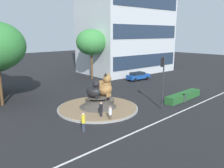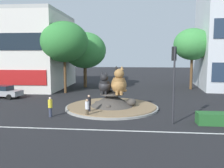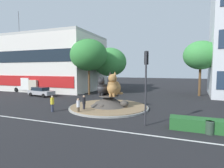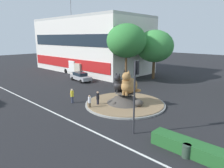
{
  "view_description": "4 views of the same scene",
  "coord_description": "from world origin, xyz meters",
  "px_view_note": "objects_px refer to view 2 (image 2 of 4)",
  "views": [
    {
      "loc": [
        -16.09,
        -19.17,
        8.44
      ],
      "look_at": [
        1.34,
        -0.94,
        2.86
      ],
      "focal_mm": 36.73,
      "sensor_mm": 36.0,
      "label": 1
    },
    {
      "loc": [
        2.38,
        -23.48,
        5.29
      ],
      "look_at": [
        0.08,
        -0.68,
        2.51
      ],
      "focal_mm": 38.73,
      "sensor_mm": 36.0,
      "label": 2
    },
    {
      "loc": [
        7.73,
        -19.03,
        4.45
      ],
      "look_at": [
        0.7,
        -0.76,
        2.88
      ],
      "focal_mm": 28.64,
      "sensor_mm": 36.0,
      "label": 3
    },
    {
      "loc": [
        14.38,
        -17.19,
        7.62
      ],
      "look_at": [
        -1.35,
        -0.77,
        2.35
      ],
      "focal_mm": 32.55,
      "sensor_mm": 36.0,
      "label": 4
    }
  ],
  "objects_px": {
    "traffic_light_mast": "(174,71)",
    "broadleaf_tree_behind_island": "(64,42)",
    "cat_statue_tabby": "(119,84)",
    "second_tree_near_tower": "(192,44)",
    "cat_statue_black": "(105,85)",
    "hatchback_near_shophouse": "(2,91)",
    "third_tree_left": "(85,50)",
    "pedestrian_yellow_shirt": "(50,106)",
    "pedestrian_white_shirt": "(87,108)",
    "pedestrian_black_shirt": "(89,104)"
  },
  "relations": [
    {
      "from": "cat_statue_black",
      "to": "pedestrian_white_shirt",
      "type": "relative_size",
      "value": 1.42
    },
    {
      "from": "traffic_light_mast",
      "to": "third_tree_left",
      "type": "height_order",
      "value": "third_tree_left"
    },
    {
      "from": "traffic_light_mast",
      "to": "pedestrian_white_shirt",
      "type": "xyz_separation_m",
      "value": [
        -6.9,
        1.13,
        -3.21
      ]
    },
    {
      "from": "second_tree_near_tower",
      "to": "hatchback_near_shophouse",
      "type": "xyz_separation_m",
      "value": [
        -24.85,
        -10.04,
        -6.05
      ]
    },
    {
      "from": "traffic_light_mast",
      "to": "third_tree_left",
      "type": "xyz_separation_m",
      "value": [
        -11.13,
        20.21,
        1.94
      ]
    },
    {
      "from": "third_tree_left",
      "to": "pedestrian_yellow_shirt",
      "type": "xyz_separation_m",
      "value": [
        1.02,
        -19.05,
        -5.1
      ]
    },
    {
      "from": "hatchback_near_shophouse",
      "to": "pedestrian_black_shirt",
      "type": "bearing_deg",
      "value": -21.76
    },
    {
      "from": "cat_statue_tabby",
      "to": "broadleaf_tree_behind_island",
      "type": "relative_size",
      "value": 0.29
    },
    {
      "from": "pedestrian_yellow_shirt",
      "to": "pedestrian_black_shirt",
      "type": "relative_size",
      "value": 0.98
    },
    {
      "from": "traffic_light_mast",
      "to": "second_tree_near_tower",
      "type": "height_order",
      "value": "second_tree_near_tower"
    },
    {
      "from": "pedestrian_black_shirt",
      "to": "third_tree_left",
      "type": "bearing_deg",
      "value": 82.67
    },
    {
      "from": "cat_statue_black",
      "to": "pedestrian_white_shirt",
      "type": "xyz_separation_m",
      "value": [
        -1.02,
        -3.72,
        -1.47
      ]
    },
    {
      "from": "cat_statue_black",
      "to": "pedestrian_yellow_shirt",
      "type": "bearing_deg",
      "value": -49.87
    },
    {
      "from": "second_tree_near_tower",
      "to": "pedestrian_black_shirt",
      "type": "height_order",
      "value": "second_tree_near_tower"
    },
    {
      "from": "pedestrian_white_shirt",
      "to": "cat_statue_black",
      "type": "bearing_deg",
      "value": -65.67
    },
    {
      "from": "third_tree_left",
      "to": "pedestrian_yellow_shirt",
      "type": "relative_size",
      "value": 5.21
    },
    {
      "from": "broadleaf_tree_behind_island",
      "to": "pedestrian_yellow_shirt",
      "type": "distance_m",
      "value": 14.46
    },
    {
      "from": "second_tree_near_tower",
      "to": "pedestrian_black_shirt",
      "type": "bearing_deg",
      "value": -126.32
    },
    {
      "from": "hatchback_near_shophouse",
      "to": "third_tree_left",
      "type": "bearing_deg",
      "value": 61.02
    },
    {
      "from": "third_tree_left",
      "to": "cat_statue_tabby",
      "type": "bearing_deg",
      "value": -66.71
    },
    {
      "from": "cat_statue_black",
      "to": "hatchback_near_shophouse",
      "type": "bearing_deg",
      "value": -109.97
    },
    {
      "from": "cat_statue_tabby",
      "to": "pedestrian_white_shirt",
      "type": "relative_size",
      "value": 1.77
    },
    {
      "from": "pedestrian_white_shirt",
      "to": "hatchback_near_shophouse",
      "type": "distance_m",
      "value": 14.9
    },
    {
      "from": "pedestrian_yellow_shirt",
      "to": "traffic_light_mast",
      "type": "bearing_deg",
      "value": 109.4
    },
    {
      "from": "pedestrian_black_shirt",
      "to": "cat_statue_black",
      "type": "bearing_deg",
      "value": 45.42
    },
    {
      "from": "pedestrian_black_shirt",
      "to": "hatchback_near_shophouse",
      "type": "bearing_deg",
      "value": 129.7
    },
    {
      "from": "pedestrian_black_shirt",
      "to": "hatchback_near_shophouse",
      "type": "height_order",
      "value": "pedestrian_black_shirt"
    },
    {
      "from": "cat_statue_black",
      "to": "hatchback_near_shophouse",
      "type": "distance_m",
      "value": 14.23
    },
    {
      "from": "pedestrian_yellow_shirt",
      "to": "cat_statue_tabby",
      "type": "bearing_deg",
      "value": 148.62
    },
    {
      "from": "cat_statue_black",
      "to": "pedestrian_black_shirt",
      "type": "bearing_deg",
      "value": -25.17
    },
    {
      "from": "broadleaf_tree_behind_island",
      "to": "cat_statue_tabby",
      "type": "bearing_deg",
      "value": -48.61
    },
    {
      "from": "pedestrian_black_shirt",
      "to": "traffic_light_mast",
      "type": "bearing_deg",
      "value": -39.36
    },
    {
      "from": "second_tree_near_tower",
      "to": "third_tree_left",
      "type": "relative_size",
      "value": 1.04
    },
    {
      "from": "broadleaf_tree_behind_island",
      "to": "third_tree_left",
      "type": "relative_size",
      "value": 1.1
    },
    {
      "from": "broadleaf_tree_behind_island",
      "to": "pedestrian_white_shirt",
      "type": "distance_m",
      "value": 15.38
    },
    {
      "from": "cat_statue_tabby",
      "to": "pedestrian_black_shirt",
      "type": "bearing_deg",
      "value": -53.16
    },
    {
      "from": "broadleaf_tree_behind_island",
      "to": "second_tree_near_tower",
      "type": "xyz_separation_m",
      "value": [
        18.21,
        5.48,
        -0.17
      ]
    },
    {
      "from": "cat_statue_black",
      "to": "broadleaf_tree_behind_island",
      "type": "bearing_deg",
      "value": -144.64
    },
    {
      "from": "broadleaf_tree_behind_island",
      "to": "pedestrian_black_shirt",
      "type": "height_order",
      "value": "broadleaf_tree_behind_island"
    },
    {
      "from": "third_tree_left",
      "to": "hatchback_near_shophouse",
      "type": "bearing_deg",
      "value": -127.09
    },
    {
      "from": "second_tree_near_tower",
      "to": "cat_statue_tabby",
      "type": "bearing_deg",
      "value": -124.37
    },
    {
      "from": "cat_statue_black",
      "to": "second_tree_near_tower",
      "type": "height_order",
      "value": "second_tree_near_tower"
    },
    {
      "from": "cat_statue_tabby",
      "to": "pedestrian_yellow_shirt",
      "type": "height_order",
      "value": "cat_statue_tabby"
    },
    {
      "from": "second_tree_near_tower",
      "to": "third_tree_left",
      "type": "height_order",
      "value": "second_tree_near_tower"
    },
    {
      "from": "traffic_light_mast",
      "to": "hatchback_near_shophouse",
      "type": "height_order",
      "value": "traffic_light_mast"
    },
    {
      "from": "pedestrian_white_shirt",
      "to": "hatchback_near_shophouse",
      "type": "relative_size",
      "value": 0.33
    },
    {
      "from": "traffic_light_mast",
      "to": "broadleaf_tree_behind_island",
      "type": "height_order",
      "value": "broadleaf_tree_behind_island"
    },
    {
      "from": "cat_statue_tabby",
      "to": "second_tree_near_tower",
      "type": "xyz_separation_m",
      "value": [
        10.07,
        14.72,
        4.35
      ]
    },
    {
      "from": "cat_statue_tabby",
      "to": "pedestrian_black_shirt",
      "type": "relative_size",
      "value": 1.62
    },
    {
      "from": "hatchback_near_shophouse",
      "to": "pedestrian_white_shirt",
      "type": "bearing_deg",
      "value": -25.82
    }
  ]
}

